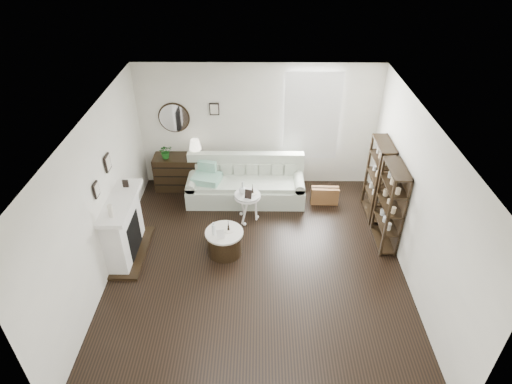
{
  "coord_description": "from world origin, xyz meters",
  "views": [
    {
      "loc": [
        0.03,
        -5.47,
        5.22
      ],
      "look_at": [
        -0.03,
        0.8,
        1.0
      ],
      "focal_mm": 30.0,
      "sensor_mm": 36.0,
      "label": 1
    }
  ],
  "objects_px": {
    "sofa": "(246,185)",
    "drum_table": "(225,242)",
    "dresser": "(182,172)",
    "pedestal_table": "(247,196)"
  },
  "relations": [
    {
      "from": "sofa",
      "to": "dresser",
      "type": "relative_size",
      "value": 2.1
    },
    {
      "from": "drum_table",
      "to": "sofa",
      "type": "bearing_deg",
      "value": 79.42
    },
    {
      "from": "sofa",
      "to": "pedestal_table",
      "type": "bearing_deg",
      "value": -85.69
    },
    {
      "from": "pedestal_table",
      "to": "drum_table",
      "type": "bearing_deg",
      "value": -111.71
    },
    {
      "from": "dresser",
      "to": "drum_table",
      "type": "height_order",
      "value": "dresser"
    },
    {
      "from": "drum_table",
      "to": "pedestal_table",
      "type": "bearing_deg",
      "value": 68.29
    },
    {
      "from": "sofa",
      "to": "drum_table",
      "type": "relative_size",
      "value": 3.62
    },
    {
      "from": "sofa",
      "to": "drum_table",
      "type": "distance_m",
      "value": 1.77
    },
    {
      "from": "dresser",
      "to": "drum_table",
      "type": "distance_m",
      "value": 2.39
    },
    {
      "from": "sofa",
      "to": "pedestal_table",
      "type": "relative_size",
      "value": 3.96
    }
  ]
}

